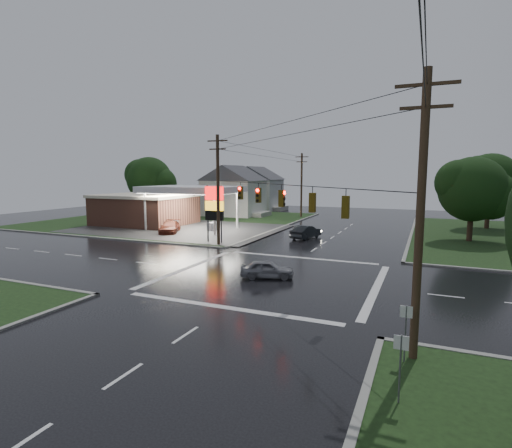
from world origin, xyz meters
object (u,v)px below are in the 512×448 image
at_px(tree_nw_behind, 150,180).
at_px(car_north, 306,232).
at_px(gas_station, 152,207).
at_px(house_far, 256,188).
at_px(utility_pole_nw, 218,189).
at_px(tree_ne_near, 474,189).
at_px(house_near, 234,190).
at_px(car_pump, 170,227).
at_px(utility_pole_n, 301,184).
at_px(tree_ne_far, 491,182).
at_px(car_crossing, 267,269).
at_px(pylon_sign, 214,205).
at_px(utility_pole_se, 420,214).

height_order(tree_nw_behind, car_north, tree_nw_behind).
xyz_separation_m(gas_station, house_far, (3.73, 28.30, 1.86)).
distance_m(utility_pole_nw, house_far, 40.48).
relative_size(tree_nw_behind, tree_ne_near, 1.11).
xyz_separation_m(house_near, car_pump, (1.96, -21.47, -3.68)).
xyz_separation_m(gas_station, house_near, (4.73, 16.30, 1.86)).
relative_size(house_near, car_pump, 2.20).
distance_m(gas_station, utility_pole_n, 24.60).
bearing_deg(house_far, utility_pole_n, -38.77).
bearing_deg(tree_ne_far, tree_ne_near, -104.07).
relative_size(tree_ne_far, car_north, 2.17).
distance_m(house_near, house_far, 12.04).
bearing_deg(car_north, tree_ne_near, -150.50).
distance_m(tree_ne_near, car_crossing, 27.07).
bearing_deg(tree_ne_far, utility_pole_nw, -137.41).
bearing_deg(house_far, car_pump, -84.94).
relative_size(utility_pole_n, tree_nw_behind, 1.05).
relative_size(tree_ne_near, tree_ne_far, 0.92).
height_order(pylon_sign, house_far, house_far).
bearing_deg(gas_station, utility_pole_nw, -32.23).
bearing_deg(tree_nw_behind, utility_pole_n, 18.21).
height_order(tree_ne_near, car_crossing, tree_ne_near).
distance_m(utility_pole_n, house_far, 16.00).
relative_size(house_near, tree_ne_far, 1.13).
height_order(gas_station, house_far, house_far).
relative_size(tree_ne_far, car_crossing, 2.65).
relative_size(utility_pole_nw, house_near, 1.00).
xyz_separation_m(pylon_sign, utility_pole_nw, (1.00, -1.00, 1.71)).
bearing_deg(car_crossing, tree_ne_far, -47.62).
relative_size(utility_pole_nw, utility_pole_n, 1.05).
height_order(house_far, car_pump, house_far).
height_order(gas_station, tree_ne_near, tree_ne_near).
xyz_separation_m(utility_pole_n, tree_nw_behind, (-24.34, -8.01, 0.71)).
bearing_deg(house_far, gas_station, -97.50).
bearing_deg(car_north, car_pump, 21.91).
xyz_separation_m(pylon_sign, utility_pole_se, (20.00, -20.00, 1.71)).
relative_size(house_near, tree_nw_behind, 1.10).
relative_size(gas_station, house_far, 2.37).
bearing_deg(utility_pole_se, pylon_sign, 135.00).
bearing_deg(house_near, utility_pole_n, 9.91).
relative_size(utility_pole_n, tree_ne_far, 1.07).
height_order(utility_pole_n, car_pump, utility_pole_n).
xyz_separation_m(tree_nw_behind, car_pump, (14.85, -15.46, -5.45)).
distance_m(utility_pole_n, tree_ne_far, 26.96).
xyz_separation_m(house_near, car_north, (18.36, -18.93, -3.66)).
bearing_deg(house_far, utility_pole_nw, -72.08).
bearing_deg(utility_pole_nw, house_far, 107.92).
bearing_deg(tree_ne_far, car_north, -139.39).
xyz_separation_m(utility_pole_n, car_crossing, (9.21, -38.38, -4.84)).
xyz_separation_m(house_far, car_pump, (2.96, -33.47, -3.68)).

